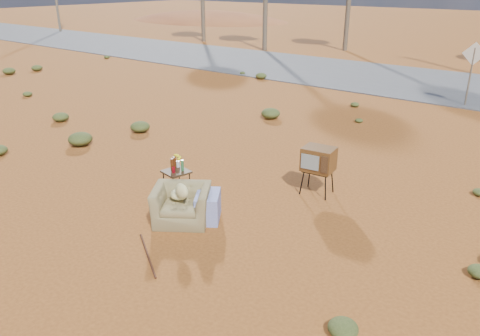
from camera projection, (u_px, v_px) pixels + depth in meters
The scene contains 9 objects.
ground at pixel (205, 225), 8.49m from camera, with size 140.00×140.00×0.00m, color #97541E.
highway at pixel (445, 86), 19.46m from camera, with size 140.00×7.00×0.04m, color #565659.
dirt_mound at pixel (208, 20), 50.43m from camera, with size 26.00×18.00×2.00m, color #A15726.
armchair at pixel (186, 200), 8.49m from camera, with size 1.29×1.29×0.88m.
tv_unit at pixel (319, 160), 9.45m from camera, with size 0.68×0.58×1.01m.
side_table at pixel (176, 169), 9.16m from camera, with size 0.54×0.54×0.93m.
rusty_bar at pixel (148, 255), 7.53m from camera, with size 0.04×0.04×1.35m, color #4A2413.
road_sign at pixel (473, 63), 15.86m from camera, with size 0.78×0.06×2.19m.
scrub_patch at pixel (294, 145), 12.13m from camera, with size 17.49×8.07×0.33m.
Camera 1 is at (5.09, -5.52, 4.14)m, focal length 35.00 mm.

